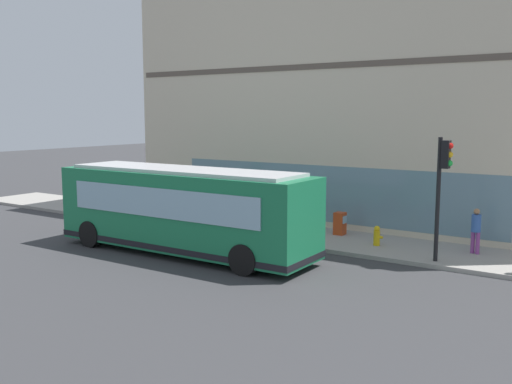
% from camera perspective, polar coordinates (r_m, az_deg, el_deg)
% --- Properties ---
extents(ground, '(120.00, 120.00, 0.00)m').
position_cam_1_polar(ground, '(19.55, -1.30, -6.93)').
color(ground, '#38383A').
extents(sidewalk_curb, '(3.58, 40.00, 0.15)m').
position_cam_1_polar(sidewalk_curb, '(23.16, 4.95, -4.44)').
color(sidewalk_curb, '#9E9991').
rests_on(sidewalk_curb, ground).
extents(building_corner, '(8.37, 21.13, 12.64)m').
position_cam_1_polar(building_corner, '(28.04, 11.06, 10.39)').
color(building_corner, beige).
rests_on(building_corner, ground).
extents(city_bus_nearside, '(2.66, 10.06, 3.07)m').
position_cam_1_polar(city_bus_nearside, '(20.49, -7.30, -1.86)').
color(city_bus_nearside, '#197247').
rests_on(city_bus_nearside, ground).
extents(traffic_light_near_corner, '(0.32, 0.49, 4.08)m').
position_cam_1_polar(traffic_light_near_corner, '(19.38, 18.15, 1.56)').
color(traffic_light_near_corner, black).
rests_on(traffic_light_near_corner, sidewalk_curb).
extents(fire_hydrant, '(0.35, 0.35, 0.74)m').
position_cam_1_polar(fire_hydrant, '(21.57, 11.99, -4.30)').
color(fire_hydrant, yellow).
rests_on(fire_hydrant, sidewalk_curb).
extents(pedestrian_near_hydrant, '(0.32, 0.32, 1.59)m').
position_cam_1_polar(pedestrian_near_hydrant, '(21.19, 21.12, -3.37)').
color(pedestrian_near_hydrant, '#8C3F8C').
rests_on(pedestrian_near_hydrant, sidewalk_curb).
extents(pedestrian_by_light_pole, '(0.32, 0.32, 1.62)m').
position_cam_1_polar(pedestrian_by_light_pole, '(24.07, -0.13, -1.52)').
color(pedestrian_by_light_pole, '#3359A5').
rests_on(pedestrian_by_light_pole, sidewalk_curb).
extents(newspaper_vending_box, '(0.44, 0.42, 0.90)m').
position_cam_1_polar(newspaper_vending_box, '(23.24, 8.39, -3.12)').
color(newspaper_vending_box, '#BF3F19').
rests_on(newspaper_vending_box, sidewalk_curb).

